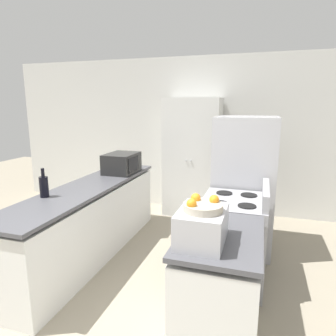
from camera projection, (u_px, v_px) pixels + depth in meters
The scene contains 10 objects.
wall_back at pixel (196, 135), 5.14m from camera, with size 7.00×0.06×2.60m.
counter_left at pixel (89, 222), 3.61m from camera, with size 0.60×2.68×0.88m.
counter_right at pixel (219, 289), 2.30m from camera, with size 0.60×0.94×0.88m.
pantry_cabinet at pixel (192, 158), 4.92m from camera, with size 0.89×0.54×1.92m.
stove at pixel (233, 240), 3.09m from camera, with size 0.66×0.75×1.04m.
refrigerator at pixel (244, 184), 3.74m from camera, with size 0.75×0.75×1.68m.
microwave at pixel (122, 163), 4.17m from camera, with size 0.39×0.52×0.27m.
wine_bottle at pixel (44, 186), 3.07m from camera, with size 0.09×0.09×0.30m.
toaster_oven at pixel (202, 226), 2.05m from camera, with size 0.32×0.44×0.23m.
fruit_bowl at pixel (202, 206), 2.01m from camera, with size 0.27×0.27×0.10m.
Camera 1 is at (1.09, -1.51, 1.81)m, focal length 32.00 mm.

